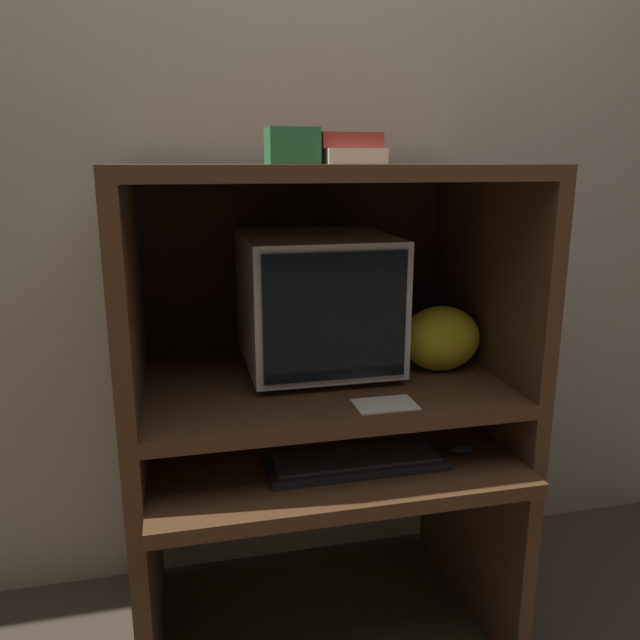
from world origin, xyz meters
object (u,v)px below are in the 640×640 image
crt_monitor (316,300)px  storage_box (292,146)px  keyboard (356,461)px  book_stack (349,148)px  snack_bag (441,338)px  mouse (462,448)px

crt_monitor → storage_box: size_ratio=3.47×
crt_monitor → keyboard: bearing=-82.4°
keyboard → book_stack: 0.79m
crt_monitor → storage_box: storage_box is taller
snack_bag → storage_box: bearing=172.8°
snack_bag → book_stack: size_ratio=1.36×
crt_monitor → keyboard: 0.45m
storage_box → crt_monitor: bearing=32.5°
keyboard → book_stack: bearing=80.3°
crt_monitor → book_stack: book_stack is taller
snack_bag → book_stack: bearing=166.5°
snack_bag → mouse: bearing=-92.5°
book_stack → snack_bag: bearing=-13.5°
mouse → snack_bag: bearing=87.5°
book_stack → mouse: bearing=-44.5°
snack_bag → storage_box: (-0.40, 0.05, 0.51)m
crt_monitor → snack_bag: 0.36m
book_stack → keyboard: bearing=-99.7°
keyboard → crt_monitor: bearing=97.6°
storage_box → mouse: bearing=-30.3°
book_stack → crt_monitor: bearing=155.2°
mouse → storage_box: bearing=149.7°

